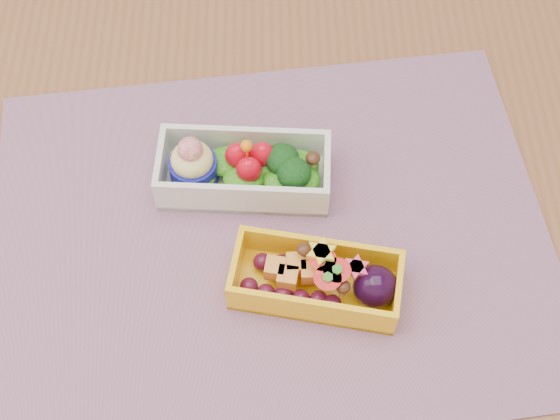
{
  "coord_description": "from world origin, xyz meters",
  "views": [
    {
      "loc": [
        0.05,
        -0.36,
        1.4
      ],
      "look_at": [
        0.06,
        0.0,
        0.79
      ],
      "focal_mm": 50.07,
      "sensor_mm": 36.0,
      "label": 1
    }
  ],
  "objects_px": {
    "table": "(226,278)",
    "bento_yellow": "(320,280)",
    "bento_white": "(243,170)",
    "placemat": "(272,236)"
  },
  "relations": [
    {
      "from": "table",
      "to": "bento_yellow",
      "type": "bearing_deg",
      "value": -34.63
    },
    {
      "from": "placemat",
      "to": "bento_white",
      "type": "xyz_separation_m",
      "value": [
        -0.03,
        0.06,
        0.02
      ]
    },
    {
      "from": "placemat",
      "to": "bento_white",
      "type": "bearing_deg",
      "value": 114.62
    },
    {
      "from": "bento_yellow",
      "to": "placemat",
      "type": "bearing_deg",
      "value": 136.41
    },
    {
      "from": "bento_white",
      "to": "bento_yellow",
      "type": "relative_size",
      "value": 1.06
    },
    {
      "from": "table",
      "to": "bento_white",
      "type": "distance_m",
      "value": 0.14
    },
    {
      "from": "table",
      "to": "placemat",
      "type": "bearing_deg",
      "value": -5.61
    },
    {
      "from": "table",
      "to": "bento_yellow",
      "type": "distance_m",
      "value": 0.17
    },
    {
      "from": "table",
      "to": "bento_white",
      "type": "xyz_separation_m",
      "value": [
        0.02,
        0.05,
        0.12
      ]
    },
    {
      "from": "table",
      "to": "bento_yellow",
      "type": "xyz_separation_m",
      "value": [
        0.09,
        -0.06,
        0.12
      ]
    }
  ]
}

